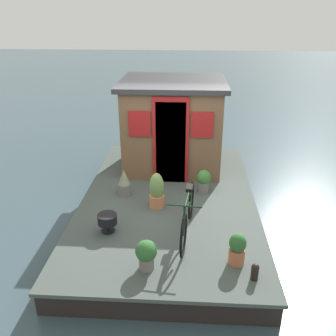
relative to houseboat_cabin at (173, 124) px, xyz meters
The scene contains 11 objects.
ground_plane 2.13m from the houseboat_cabin, behind, with size 60.00×60.00×0.00m, color #384C54.
houseboat_deck 1.99m from the houseboat_cabin, behind, with size 5.42×3.28×0.42m.
houseboat_cabin is the anchor object (origin of this frame).
bicycle 2.92m from the houseboat_cabin, behind, with size 1.70×0.50×0.78m.
potted_plant_basil 2.10m from the houseboat_cabin, behind, with size 0.27×0.27×0.67m.
potted_plant_fern 1.92m from the houseboat_cabin, 150.98° to the left, with size 0.25×0.25×0.53m.
potted_plant_succulent 3.75m from the houseboat_cabin, 162.87° to the right, with size 0.24×0.24×0.49m.
potted_plant_sage 1.68m from the houseboat_cabin, 153.59° to the right, with size 0.27×0.27×0.47m.
potted_plant_mint 3.79m from the houseboat_cabin, behind, with size 0.31×0.31×0.45m.
charcoal_grill 3.07m from the houseboat_cabin, 162.01° to the left, with size 0.32×0.32×0.31m.
mooring_bollard 4.15m from the houseboat_cabin, 161.47° to the right, with size 0.11×0.11×0.25m.
Camera 1 is at (-6.19, -0.37, 3.79)m, focal length 38.86 mm.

